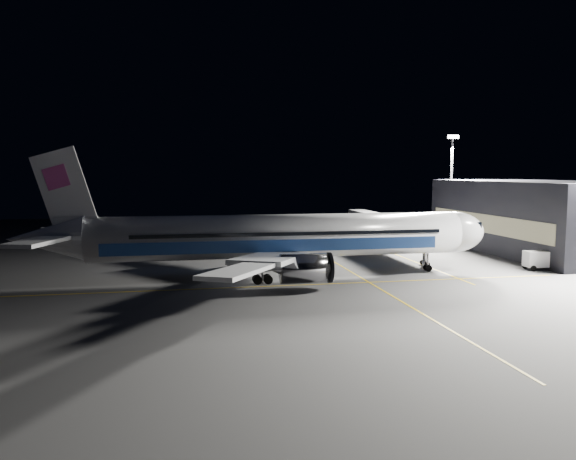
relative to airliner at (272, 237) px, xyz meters
The scene contains 13 objects.
ground 5.27m from the airliner, ahead, with size 200.00×200.00×0.00m, color #4C4C4F.
guide_line_main 12.22m from the airliner, ahead, with size 0.25×80.00×0.01m, color gold.
guide_line_cross 7.99m from the airliner, 79.83° to the right, with size 70.00×0.25×0.01m, color gold.
guide_line_side 25.67m from the airliner, 23.43° to the left, with size 0.25×40.00×0.01m, color gold.
airliner is the anchor object (origin of this frame).
terminal 49.10m from the airliner, 16.57° to the left, with size 18.12×40.00×12.00m.
jet_bridge 29.31m from the airliner, 38.04° to the left, with size 3.60×34.40×6.30m.
floodlight_mast_north 52.56m from the airliner, 37.91° to the left, with size 2.40×0.68×20.70m.
service_truck 37.88m from the airliner, ahead, with size 5.27×2.58×2.62m.
baggage_tug 9.93m from the airliner, 116.31° to the left, with size 2.44×1.99×1.72m.
safety_cone_a 9.36m from the airliner, 149.96° to the left, with size 0.38×0.38×0.57m, color #F1480A.
safety_cone_b 7.56m from the airliner, 82.32° to the left, with size 0.38×0.38×0.58m, color #F1480A.
safety_cone_c 8.82m from the airliner, 146.98° to the left, with size 0.36×0.36×0.54m, color #F1480A.
Camera 1 is at (-12.67, -70.81, 13.63)m, focal length 35.00 mm.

